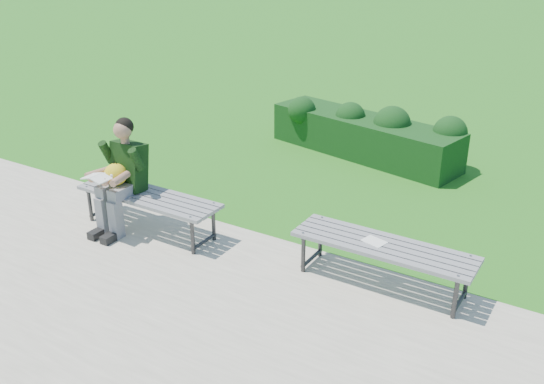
{
  "coord_description": "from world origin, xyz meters",
  "views": [
    {
      "loc": [
        3.08,
        -5.27,
        3.3
      ],
      "look_at": [
        0.05,
        -0.32,
        0.75
      ],
      "focal_mm": 40.0,
      "sensor_mm": 36.0,
      "label": 1
    }
  ],
  "objects_px": {
    "bench_right": "(383,249)",
    "seated_boy": "(121,173)",
    "paper_sheet": "(374,241)",
    "bench_left": "(149,199)",
    "hedge": "(368,133)"
  },
  "relations": [
    {
      "from": "bench_right",
      "to": "seated_boy",
      "type": "height_order",
      "value": "seated_boy"
    },
    {
      "from": "paper_sheet",
      "to": "seated_boy",
      "type": "bearing_deg",
      "value": -172.3
    },
    {
      "from": "paper_sheet",
      "to": "bench_left",
      "type": "bearing_deg",
      "value": -173.5
    },
    {
      "from": "seated_boy",
      "to": "paper_sheet",
      "type": "distance_m",
      "value": 2.99
    },
    {
      "from": "seated_boy",
      "to": "paper_sheet",
      "type": "relative_size",
      "value": 5.19
    },
    {
      "from": "hedge",
      "to": "bench_right",
      "type": "xyz_separation_m",
      "value": [
        1.63,
        -3.42,
        0.05
      ]
    },
    {
      "from": "seated_boy",
      "to": "hedge",
      "type": "bearing_deg",
      "value": 69.51
    },
    {
      "from": "hedge",
      "to": "bench_right",
      "type": "distance_m",
      "value": 3.79
    },
    {
      "from": "hedge",
      "to": "bench_left",
      "type": "bearing_deg",
      "value": -106.85
    },
    {
      "from": "seated_boy",
      "to": "paper_sheet",
      "type": "bearing_deg",
      "value": 7.7
    },
    {
      "from": "bench_right",
      "to": "paper_sheet",
      "type": "xyz_separation_m",
      "value": [
        -0.1,
        -0.0,
        0.06
      ]
    },
    {
      "from": "bench_right",
      "to": "seated_boy",
      "type": "relative_size",
      "value": 1.37
    },
    {
      "from": "hedge",
      "to": "bench_left",
      "type": "xyz_separation_m",
      "value": [
        -1.13,
        -3.72,
        0.05
      ]
    },
    {
      "from": "bench_left",
      "to": "bench_right",
      "type": "relative_size",
      "value": 1.0
    },
    {
      "from": "hedge",
      "to": "seated_boy",
      "type": "bearing_deg",
      "value": -110.49
    }
  ]
}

